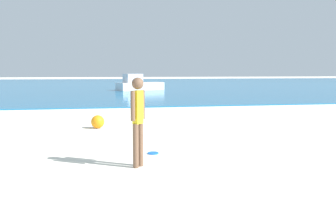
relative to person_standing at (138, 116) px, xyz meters
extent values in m
cube|color=#1E6B9E|center=(1.23, 40.49, -0.91)|extent=(160.00, 60.00, 0.06)
cylinder|color=brown|center=(-0.05, -0.05, -0.54)|extent=(0.11, 0.11, 0.81)
cylinder|color=brown|center=(0.05, 0.05, -0.54)|extent=(0.11, 0.11, 0.81)
cube|color=yellow|center=(0.00, 0.00, 0.17)|extent=(0.21, 0.22, 0.61)
sphere|color=brown|center=(0.00, 0.00, 0.61)|extent=(0.22, 0.22, 0.22)
cylinder|color=brown|center=(-0.10, -0.11, 0.21)|extent=(0.08, 0.08, 0.54)
cylinder|color=brown|center=(0.10, 0.11, 0.21)|extent=(0.08, 0.08, 0.54)
cylinder|color=blue|center=(0.41, 0.98, -0.93)|extent=(0.24, 0.24, 0.03)
cube|color=white|center=(2.58, 25.09, -0.54)|extent=(4.45, 3.10, 0.69)
cube|color=silver|center=(1.89, 24.76, 0.19)|extent=(1.81, 1.54, 0.77)
sphere|color=orange|center=(-0.82, 4.65, -0.74)|extent=(0.41, 0.41, 0.41)
camera|label=1|loc=(-0.60, -6.46, 0.84)|focal=37.90mm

